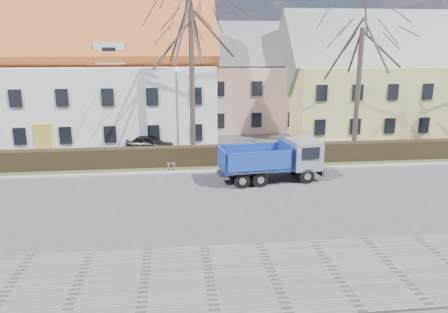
{
  "coord_description": "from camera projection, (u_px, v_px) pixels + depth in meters",
  "views": [
    {
      "loc": [
        -3.26,
        -21.98,
        7.93
      ],
      "look_at": [
        -0.49,
        2.25,
        1.6
      ],
      "focal_mm": 35.0,
      "sensor_mm": 36.0,
      "label": 1
    }
  ],
  "objects": [
    {
      "name": "building_yellow",
      "position": [
        382.0,
        84.0,
        40.53
      ],
      "size": [
        18.8,
        10.8,
        8.5
      ],
      "primitive_type": null,
      "color": "#D7C576",
      "rests_on": "ground"
    },
    {
      "name": "building_pink",
      "position": [
        249.0,
        85.0,
        42.16
      ],
      "size": [
        10.8,
        8.8,
        8.0
      ],
      "primitive_type": null,
      "color": "tan",
      "rests_on": "ground"
    },
    {
      "name": "tree_1",
      "position": [
        192.0,
        68.0,
        29.85
      ],
      "size": [
        9.2,
        9.2,
        12.65
      ],
      "primitive_type": null,
      "color": "#362C25",
      "rests_on": "ground"
    },
    {
      "name": "streetlight",
      "position": [
        177.0,
        115.0,
        29.06
      ],
      "size": [
        0.51,
        0.51,
        6.56
      ],
      "primitive_type": null,
      "color": "#989B9D",
      "rests_on": "ground"
    },
    {
      "name": "ground",
      "position": [
        238.0,
        195.0,
        23.49
      ],
      "size": [
        120.0,
        120.0,
        0.0
      ],
      "primitive_type": "plane",
      "color": "#434245"
    },
    {
      "name": "parked_car_a",
      "position": [
        150.0,
        143.0,
        33.0
      ],
      "size": [
        3.9,
        2.64,
        1.23
      ],
      "primitive_type": "imported",
      "rotation": [
        0.0,
        0.0,
        1.21
      ],
      "color": "black",
      "rests_on": "ground"
    },
    {
      "name": "curb_far",
      "position": [
        227.0,
        170.0,
        27.9
      ],
      "size": [
        80.0,
        0.3,
        0.12
      ],
      "primitive_type": "cube",
      "color": "#A4A29D",
      "rests_on": "ground"
    },
    {
      "name": "grass_strip",
      "position": [
        225.0,
        164.0,
        29.44
      ],
      "size": [
        80.0,
        3.0,
        0.1
      ],
      "primitive_type": "cube",
      "color": "#394527",
      "rests_on": "ground"
    },
    {
      "name": "dump_truck",
      "position": [
        267.0,
        161.0,
        25.62
      ],
      "size": [
        6.45,
        3.03,
        2.49
      ],
      "primitive_type": null,
      "rotation": [
        0.0,
        0.0,
        0.12
      ],
      "color": "navy",
      "rests_on": "ground"
    },
    {
      "name": "sidewalk_near",
      "position": [
        273.0,
        275.0,
        15.3
      ],
      "size": [
        80.0,
        5.0,
        0.08
      ],
      "primitive_type": "cube",
      "color": "slate",
      "rests_on": "ground"
    },
    {
      "name": "building_white",
      "position": [
        56.0,
        83.0,
        36.25
      ],
      "size": [
        26.8,
        10.8,
        9.5
      ],
      "primitive_type": null,
      "color": "silver",
      "rests_on": "ground"
    },
    {
      "name": "tree_2",
      "position": [
        359.0,
        78.0,
        31.38
      ],
      "size": [
        8.0,
        8.0,
        11.0
      ],
      "primitive_type": null,
      "color": "#362C25",
      "rests_on": "ground"
    },
    {
      "name": "cart_frame",
      "position": [
        168.0,
        167.0,
        27.7
      ],
      "size": [
        0.74,
        0.46,
        0.66
      ],
      "primitive_type": null,
      "rotation": [
        0.0,
        0.0,
        0.07
      ],
      "color": "silver",
      "rests_on": "ground"
    },
    {
      "name": "hedge",
      "position": [
        225.0,
        156.0,
        29.09
      ],
      "size": [
        60.0,
        0.9,
        1.3
      ],
      "primitive_type": "cube",
      "color": "black",
      "rests_on": "ground"
    }
  ]
}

